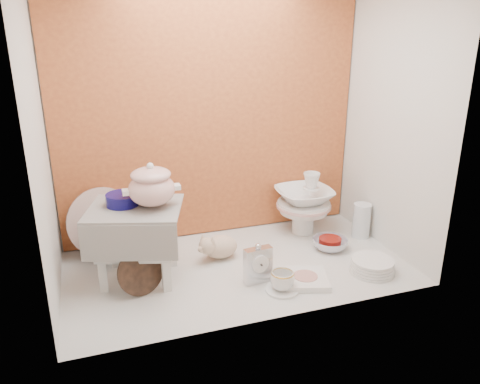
% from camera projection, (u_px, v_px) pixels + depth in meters
% --- Properties ---
extents(ground, '(1.80, 1.80, 0.00)m').
position_uv_depth(ground, '(238.00, 267.00, 2.54)').
color(ground, silver).
rests_on(ground, ground).
extents(niche_shell, '(1.86, 1.03, 1.53)m').
position_uv_depth(niche_shell, '(226.00, 88.00, 2.39)').
color(niche_shell, '#C56531').
rests_on(niche_shell, ground).
extents(step_stool, '(0.54, 0.50, 0.39)m').
position_uv_depth(step_stool, '(138.00, 243.00, 2.37)').
color(step_stool, silver).
rests_on(step_stool, ground).
extents(soup_tureen, '(0.27, 0.27, 0.23)m').
position_uv_depth(soup_tureen, '(151.00, 185.00, 2.27)').
color(soup_tureen, white).
rests_on(soup_tureen, step_stool).
extents(cobalt_bowl, '(0.20, 0.20, 0.06)m').
position_uv_depth(cobalt_bowl, '(122.00, 199.00, 2.32)').
color(cobalt_bowl, '#0E0B55').
rests_on(cobalt_bowl, step_stool).
extents(floral_platter, '(0.41, 0.20, 0.38)m').
position_uv_depth(floral_platter, '(102.00, 222.00, 2.64)').
color(floral_platter, white).
rests_on(floral_platter, ground).
extents(blue_white_vase, '(0.30, 0.30, 0.27)m').
position_uv_depth(blue_white_vase, '(107.00, 234.00, 2.62)').
color(blue_white_vase, white).
rests_on(blue_white_vase, ground).
extents(lacquer_tray, '(0.25, 0.15, 0.24)m').
position_uv_depth(lacquer_tray, '(141.00, 271.00, 2.26)').
color(lacquer_tray, black).
rests_on(lacquer_tray, ground).
extents(mantel_clock, '(0.15, 0.06, 0.21)m').
position_uv_depth(mantel_clock, '(258.00, 263.00, 2.36)').
color(mantel_clock, silver).
rests_on(mantel_clock, ground).
extents(plush_pig, '(0.25, 0.17, 0.14)m').
position_uv_depth(plush_pig, '(221.00, 246.00, 2.61)').
color(plush_pig, '#CBAC8F').
rests_on(plush_pig, ground).
extents(teacup_saucer, '(0.21, 0.21, 0.01)m').
position_uv_depth(teacup_saucer, '(282.00, 290.00, 2.31)').
color(teacup_saucer, white).
rests_on(teacup_saucer, ground).
extents(gold_rim_teacup, '(0.15, 0.15, 0.09)m').
position_uv_depth(gold_rim_teacup, '(282.00, 280.00, 2.29)').
color(gold_rim_teacup, white).
rests_on(gold_rim_teacup, teacup_saucer).
extents(lattice_dish, '(0.28, 0.28, 0.03)m').
position_uv_depth(lattice_dish, '(305.00, 279.00, 2.39)').
color(lattice_dish, white).
rests_on(lattice_dish, ground).
extents(dinner_plate_stack, '(0.29, 0.29, 0.07)m').
position_uv_depth(dinner_plate_stack, '(372.00, 266.00, 2.48)').
color(dinner_plate_stack, white).
rests_on(dinner_plate_stack, ground).
extents(crystal_bowl, '(0.25, 0.25, 0.06)m').
position_uv_depth(crystal_bowl, '(330.00, 244.00, 2.73)').
color(crystal_bowl, silver).
rests_on(crystal_bowl, ground).
extents(clear_glass_vase, '(0.14, 0.14, 0.21)m').
position_uv_depth(clear_glass_vase, '(361.00, 221.00, 2.87)').
color(clear_glass_vase, silver).
rests_on(clear_glass_vase, ground).
extents(porcelain_tower, '(0.45, 0.45, 0.39)m').
position_uv_depth(porcelain_tower, '(304.00, 203.00, 2.90)').
color(porcelain_tower, white).
rests_on(porcelain_tower, ground).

